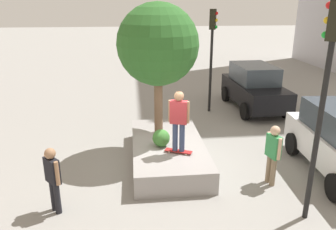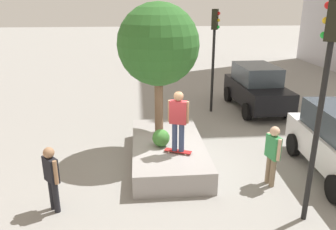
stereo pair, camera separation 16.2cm
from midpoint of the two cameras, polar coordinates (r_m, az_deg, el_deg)
The scene contains 11 objects.
ground_plane at distance 10.56m, azimuth 1.50°, elevation -8.44°, with size 120.00×120.00×0.00m, color gray.
planter_ledge at distance 10.65m, azimuth 0.44°, elevation -6.24°, with size 4.32×2.22×0.65m, color gray.
plaza_tree at distance 10.53m, azimuth -1.22°, elevation 11.89°, with size 2.57×2.57×4.22m.
boxwood_shrub at distance 10.13m, azimuth -0.75°, elevation -3.95°, with size 0.53×0.53×0.53m, color #3D7A33.
skateboard at distance 9.77m, azimuth 2.19°, elevation -6.21°, with size 0.52×0.82×0.07m.
skateboarder at distance 9.38m, azimuth 2.27°, elevation -0.39°, with size 0.36×0.58×1.79m.
sedan_parked at distance 16.12m, azimuth 15.21°, elevation 4.60°, with size 4.48×2.18×2.06m.
traffic_light_corner at distance 7.55m, azimuth 25.81°, elevation 5.57°, with size 0.37×0.37×4.96m.
traffic_light_median at distance 14.95m, azimuth 8.22°, elevation 12.00°, with size 0.36×0.37×4.55m.
bystander_watching at distance 9.50m, azimuth 17.97°, elevation -6.02°, with size 0.57×0.30×1.72m.
passerby_with_bag at distance 8.41m, azimuth -18.80°, elevation -9.69°, with size 0.47×0.43×1.68m.
Camera 2 is at (9.32, -1.05, 4.86)m, focal length 35.58 mm.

